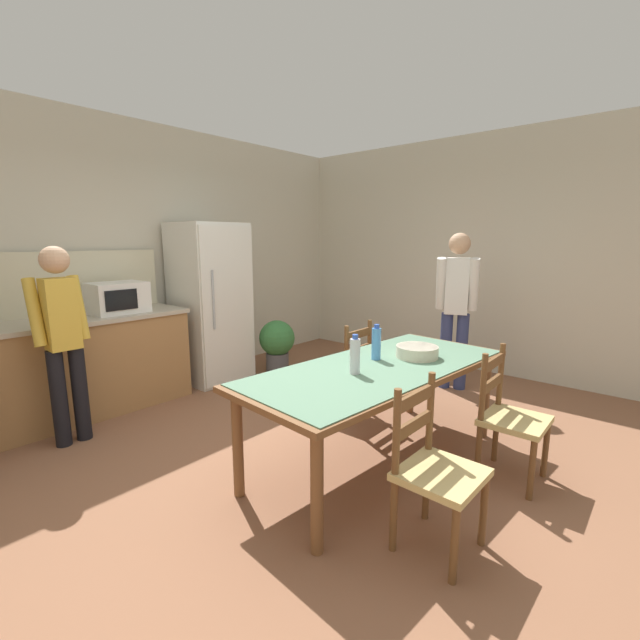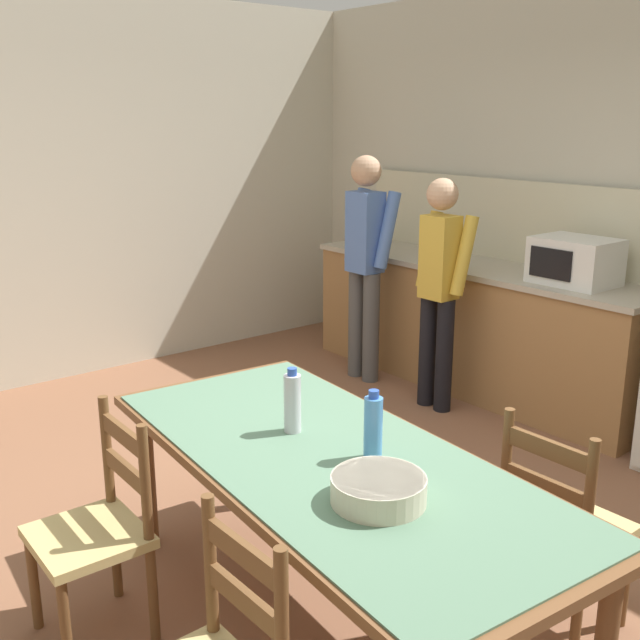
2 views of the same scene
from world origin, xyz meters
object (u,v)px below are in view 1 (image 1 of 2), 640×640
Objects in this scene: refrigerator at (211,303)px; chair_side_far_right at (346,370)px; person_at_counter at (63,336)px; microwave at (118,298)px; bottle_near_centre at (355,356)px; person_by_table at (456,303)px; serving_bowl at (417,351)px; potted_plant at (277,343)px; dining_table at (379,375)px; bottle_off_centre at (376,343)px; chair_side_near_right at (509,417)px; chair_side_near_left at (435,470)px.

refrigerator is 1.93m from chair_side_far_right.
microwave is at bearing -52.74° from person_at_counter.
bottle_near_centre is 2.21m from person_by_table.
person_at_counter is 0.93× the size of person_by_table.
bottle_near_centre is 0.84× the size of serving_bowl.
serving_bowl is at bearing -106.17° from potted_plant.
chair_side_far_right is 1.52m from potted_plant.
dining_table is 1.96m from person_by_table.
potted_plant is (1.29, 2.13, -0.49)m from bottle_near_centre.
chair_side_far_right is at bearing -56.93° from microwave.
microwave is 3.50m from person_by_table.
person_at_counter is (-1.48, 1.97, 0.02)m from bottle_off_centre.
refrigerator reaches higher than bottle_near_centre.
microwave is 1.89m from potted_plant.
person_by_table is (3.28, -1.81, 0.07)m from person_at_counter.
refrigerator is at bearing 146.28° from potted_plant.
bottle_near_centre is at bearing -167.66° from bottle_off_centre.
bottle_off_centre is at bearing 12.34° from bottle_near_centre.
microwave is 3.63m from chair_side_near_right.
refrigerator is 1.07× the size of person_by_table.
microwave reaches higher than bottle_off_centre.
person_at_counter is at bearing 123.16° from dining_table.
dining_table is 0.93m from chair_side_near_left.
dining_table is 1.39× the size of person_at_counter.
chair_side_far_right is at bearing -39.24° from person_by_table.
chair_side_far_right reaches higher than serving_bowl.
microwave is at bearing -57.41° from chair_side_far_right.
serving_bowl reaches higher than potted_plant.
dining_table is at bearing -115.44° from potted_plant.
person_at_counter is at bearing 117.92° from bottle_near_centre.
potted_plant is at bearing -33.72° from refrigerator.
bottle_near_centre is at bearing -121.26° from potted_plant.
person_at_counter is (-1.91, 1.37, 0.46)m from chair_side_far_right.
person_by_table reaches higher than person_at_counter.
dining_table is at bearing -13.25° from person_by_table.
person_by_table is (1.54, -2.32, 0.05)m from refrigerator.
bottle_off_centre reaches higher than dining_table.
refrigerator is 2.69m from serving_bowl.
bottle_off_centre is 0.30× the size of chair_side_near_right.
bottle_off_centre is at bearing 107.55° from chair_side_near_right.
potted_plant is at bearing 58.74° from bottle_near_centre.
refrigerator reaches higher than chair_side_far_right.
bottle_near_centre is 0.30× the size of chair_side_far_right.
bottle_near_centre is at bearing -14.79° from person_by_table.
chair_side_far_right is 1.00× the size of chair_side_near_right.
person_at_counter is at bearing 107.22° from chair_side_near_left.
potted_plant is at bearing -85.75° from person_by_table.
chair_side_far_right is at bearing 53.45° from chair_side_near_left.
person_at_counter is at bearing -142.74° from microwave.
chair_side_near_left is (-0.28, -0.74, -0.44)m from bottle_near_centre.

